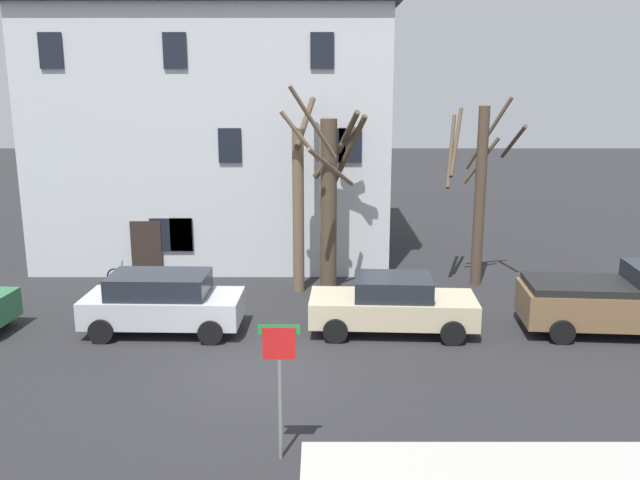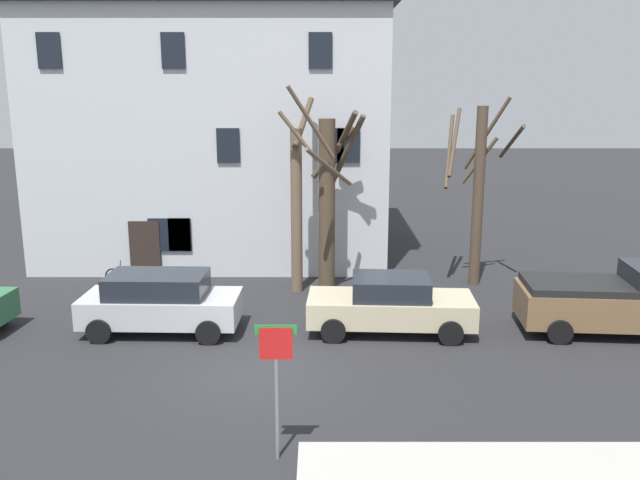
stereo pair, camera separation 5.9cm
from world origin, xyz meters
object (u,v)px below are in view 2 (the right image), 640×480
car_beige_sedan (391,304)px  tree_bare_mid (328,195)px  car_silver_wagon (161,302)px  street_sign_pole (276,366)px  pickup_truck_brown (624,301)px  bicycle_leaning (126,279)px  tree_bare_near (299,202)px  tree_bare_far (478,187)px  building_main (219,114)px

car_beige_sedan → tree_bare_mid: bearing=112.3°
car_silver_wagon → car_beige_sedan: bearing=-0.1°
car_beige_sedan → street_sign_pole: (-2.79, -6.66, 1.04)m
pickup_truck_brown → street_sign_pole: bearing=-144.8°
bicycle_leaning → car_silver_wagon: bearing=-61.8°
tree_bare_near → tree_bare_far: 6.18m
building_main → pickup_truck_brown: size_ratio=2.40×
building_main → car_silver_wagon: building_main is taller
tree_bare_near → car_beige_sedan: (2.68, -3.80, -2.27)m
tree_bare_far → car_beige_sedan: size_ratio=1.37×
car_beige_sedan → bicycle_leaning: 9.54m
tree_bare_far → pickup_truck_brown: (3.12, -4.85, -2.50)m
building_main → bicycle_leaning: size_ratio=8.33×
tree_bare_near → street_sign_pole: 10.53m
tree_bare_mid → street_sign_pole: tree_bare_mid is taller
street_sign_pole → pickup_truck_brown: bearing=35.2°
tree_bare_near → tree_bare_mid: (0.95, 0.41, 0.16)m
tree_bare_near → bicycle_leaning: (-5.96, 0.20, -2.72)m
bicycle_leaning → street_sign_pole: bearing=-61.2°
building_main → pickup_truck_brown: bearing=-38.4°
car_silver_wagon → tree_bare_far: bearing=25.6°
car_beige_sedan → bicycle_leaning: bearing=155.1°
pickup_truck_brown → street_sign_pole: street_sign_pole is taller
tree_bare_mid → car_silver_wagon: bearing=-138.7°
tree_bare_mid → building_main: bearing=127.6°
car_beige_sedan → street_sign_pole: 7.29m
pickup_truck_brown → tree_bare_near: bearing=157.1°
building_main → street_sign_pole: building_main is taller
tree_bare_near → car_beige_sedan: size_ratio=1.45×
street_sign_pole → bicycle_leaning: (-5.85, 10.66, -1.49)m
tree_bare_near → car_beige_sedan: tree_bare_near is taller
pickup_truck_brown → street_sign_pole: 11.44m
tree_bare_near → tree_bare_mid: tree_bare_near is taller
bicycle_leaning → car_beige_sedan: bearing=-24.9°
building_main → tree_bare_mid: (4.41, -5.74, -2.47)m
street_sign_pole → bicycle_leaning: 12.25m
tree_bare_near → car_beige_sedan: 5.18m
building_main → pickup_truck_brown: (12.68, -10.03, -4.76)m
building_main → street_sign_pole: (3.35, -16.60, -3.86)m
tree_bare_mid → tree_bare_far: (5.14, 0.55, 0.21)m
car_silver_wagon → car_beige_sedan: car_silver_wagon is taller
tree_bare_near → street_sign_pole: bearing=-90.6°
car_silver_wagon → car_beige_sedan: size_ratio=0.94×
building_main → pickup_truck_brown: 16.85m
tree_bare_near → car_silver_wagon: tree_bare_near is taller
tree_bare_near → bicycle_leaning: size_ratio=4.17×
building_main → tree_bare_near: building_main is taller
building_main → tree_bare_far: 11.10m
building_main → bicycle_leaning: 8.37m
building_main → bicycle_leaning: bearing=-112.8°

